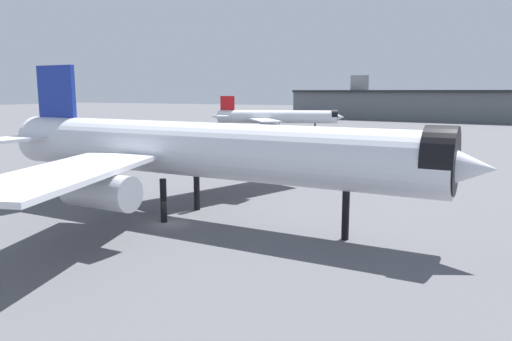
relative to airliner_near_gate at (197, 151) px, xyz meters
The scene contains 4 objects.
ground 9.04m from the airliner_near_gate, 117.84° to the right, with size 900.00×900.00×0.00m, color #56565B.
airliner_near_gate is the anchor object (origin of this frame).
airliner_far_taxiway 119.06m from the airliner_near_gate, 107.72° to the left, with size 47.01×41.87×13.32m.
terminal_building 219.24m from the airliner_near_gate, 81.07° to the left, with size 206.04×55.46×23.62m.
Camera 1 is at (31.72, -45.27, 15.07)m, focal length 34.13 mm.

